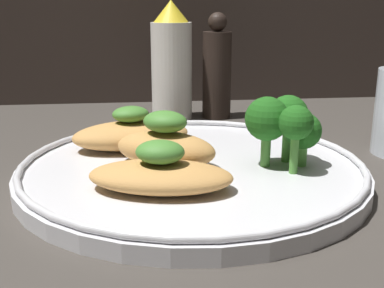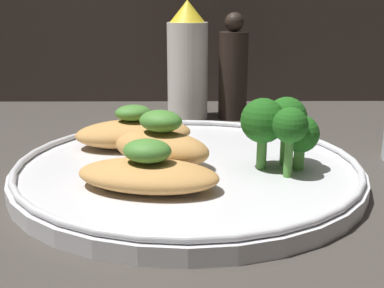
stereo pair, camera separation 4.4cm
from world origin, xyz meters
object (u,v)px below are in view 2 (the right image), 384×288
(broccoli_bunch, at_px, (286,125))
(sauce_bottle, at_px, (189,63))
(pepper_grinder, at_px, (236,72))
(plate, at_px, (192,169))

(broccoli_bunch, height_order, sauce_bottle, sauce_bottle)
(pepper_grinder, bearing_deg, sauce_bottle, -180.00)
(broccoli_bunch, relative_size, sauce_bottle, 0.43)
(broccoli_bunch, distance_m, sauce_bottle, 0.28)
(broccoli_bunch, bearing_deg, sauce_bottle, 107.71)
(plate, height_order, pepper_grinder, pepper_grinder)
(sauce_bottle, bearing_deg, plate, -89.68)
(sauce_bottle, bearing_deg, pepper_grinder, 0.00)
(plate, bearing_deg, sauce_bottle, 90.32)
(sauce_bottle, bearing_deg, broccoli_bunch, -72.29)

